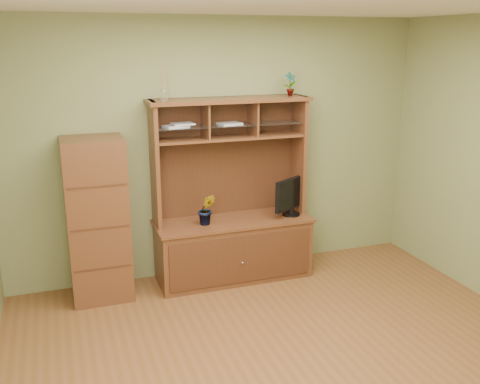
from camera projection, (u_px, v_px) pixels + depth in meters
name	position (u px, v px, depth m)	size (l,w,h in m)	color
room	(302.00, 200.00, 3.83)	(4.54, 4.04, 2.74)	brown
media_hutch	(232.00, 230.00, 5.64)	(1.66, 0.61, 1.90)	#4E2A16
monitor	(291.00, 196.00, 5.67)	(0.46, 0.30, 0.40)	black
orchid_plant	(207.00, 209.00, 5.39)	(0.18, 0.14, 0.32)	#34561D
top_plant	(290.00, 84.00, 5.51)	(0.13, 0.09, 0.24)	#346322
reed_diffuser	(164.00, 88.00, 5.09)	(0.06, 0.06, 0.31)	silver
magazines	(196.00, 125.00, 5.29)	(0.81, 0.22, 0.04)	#B4B4B9
side_cabinet	(98.00, 220.00, 5.13)	(0.57, 0.52, 1.59)	#4E2A16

